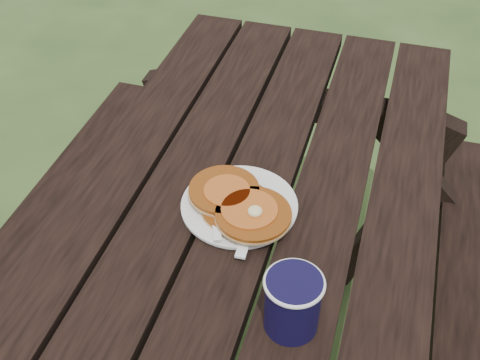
# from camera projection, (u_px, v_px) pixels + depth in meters

# --- Properties ---
(plate) EXTENTS (0.30, 0.30, 0.01)m
(plate) POSITION_uv_depth(u_px,v_px,m) (239.00, 206.00, 1.21)
(plate) COLOR white
(plate) RESTS_ON picnic_table
(pancake_stack) EXTENTS (0.22, 0.19, 0.04)m
(pancake_stack) POSITION_uv_depth(u_px,v_px,m) (239.00, 204.00, 1.18)
(pancake_stack) COLOR #8E4210
(pancake_stack) RESTS_ON plate
(knife) EXTENTS (0.03, 0.18, 0.00)m
(knife) POSITION_uv_depth(u_px,v_px,m) (251.00, 223.00, 1.16)
(knife) COLOR white
(knife) RESTS_ON plate
(fork) EXTENTS (0.09, 0.16, 0.01)m
(fork) POSITION_uv_depth(u_px,v_px,m) (216.00, 220.00, 1.16)
(fork) COLOR white
(fork) RESTS_ON plate
(coffee_cup) EXTENTS (0.10, 0.10, 0.11)m
(coffee_cup) POSITION_uv_depth(u_px,v_px,m) (293.00, 301.00, 0.96)
(coffee_cup) COLOR black
(coffee_cup) RESTS_ON picnic_table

